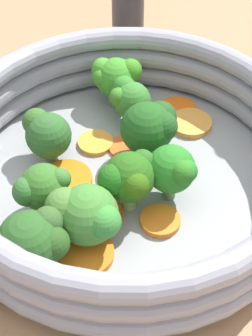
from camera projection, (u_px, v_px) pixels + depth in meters
The scene contains 23 objects.
ground_plane at pixel (126, 191), 0.46m from camera, with size 4.00×4.00×0.00m, color #A17551.
skillet at pixel (126, 186), 0.46m from camera, with size 0.27×0.27×0.01m, color #939699.
skillet_rim_wall at pixel (126, 155), 0.43m from camera, with size 0.29×0.29×0.06m.
skillet_rivet_right at pixel (20, 291), 0.38m from camera, with size 0.01×0.01×0.01m, color #91959B.
carrot_slice_0 at pixel (127, 147), 0.48m from camera, with size 0.03×0.03×0.00m, color orange.
carrot_slice_1 at pixel (96, 143), 0.48m from camera, with size 0.03×0.03×0.00m, color orange.
carrot_slice_2 at pixel (178, 110), 0.52m from camera, with size 0.03×0.03×0.00m, color orange.
carrot_slice_3 at pixel (150, 116), 0.51m from camera, with size 0.04×0.04×0.00m, color orange.
carrot_slice_4 at pixel (191, 123), 0.50m from camera, with size 0.04×0.04×0.01m, color #EE973E.
carrot_slice_5 at pixel (160, 221), 0.42m from camera, with size 0.03×0.03×0.01m, color orange.
carrot_slice_6 at pixel (98, 214), 0.43m from camera, with size 0.04×0.04×0.01m, color orange.
carrot_slice_7 at pixel (54, 228), 0.42m from camera, with size 0.04×0.04×0.00m, color #F09C39.
carrot_slice_8 at pixel (85, 253), 0.40m from camera, with size 0.04×0.04×0.01m, color orange.
carrot_slice_9 at pixel (66, 180), 0.45m from camera, with size 0.04×0.04×0.00m, color orange.
broccoli_floret_0 at pixel (32, 242), 0.38m from camera, with size 0.05×0.05×0.05m.
broccoli_floret_1 at pixel (151, 127), 0.45m from camera, with size 0.05×0.05×0.06m.
broccoli_floret_2 at pixel (46, 132), 0.46m from camera, with size 0.04×0.04×0.04m.
broccoli_floret_3 at pixel (129, 98), 0.49m from camera, with size 0.04×0.04×0.04m.
broccoli_floret_4 at pixel (115, 77), 0.51m from camera, with size 0.04×0.04×0.05m.
broccoli_floret_5 at pixel (128, 178), 0.41m from camera, with size 0.05×0.04×0.05m.
broccoli_floret_6 at pixel (173, 170), 0.42m from camera, with size 0.04×0.04×0.05m.
broccoli_floret_7 at pixel (42, 188), 0.41m from camera, with size 0.04×0.04×0.05m.
broccoli_floret_8 at pixel (85, 214), 0.39m from camera, with size 0.05×0.05×0.05m.
Camera 1 is at (0.20, 0.24, 0.34)m, focal length 60.00 mm.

